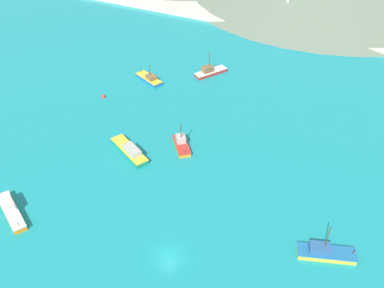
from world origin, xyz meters
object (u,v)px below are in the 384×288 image
at_px(fishing_boat_6, 210,71).
at_px(buoy_0, 103,97).
at_px(fishing_boat_0, 325,252).
at_px(fishing_boat_2, 149,79).
at_px(fishing_boat_1, 130,151).
at_px(fishing_boat_7, 181,144).
at_px(fishing_boat_8, 11,210).

bearing_deg(fishing_boat_6, buoy_0, -130.31).
height_order(fishing_boat_0, fishing_boat_2, fishing_boat_0).
bearing_deg(fishing_boat_1, fishing_boat_7, 38.71).
bearing_deg(fishing_boat_7, fishing_boat_0, -24.29).
distance_m(fishing_boat_7, buoy_0, 27.13).
distance_m(fishing_boat_0, fishing_boat_6, 60.36).
height_order(fishing_boat_2, fishing_boat_8, fishing_boat_2).
bearing_deg(buoy_0, fishing_boat_7, -19.34).
height_order(fishing_boat_1, fishing_boat_2, fishing_boat_2).
bearing_deg(buoy_0, fishing_boat_6, 49.69).
bearing_deg(fishing_boat_2, buoy_0, -117.10).
relative_size(fishing_boat_1, fishing_boat_6, 1.21).
height_order(fishing_boat_1, buoy_0, fishing_boat_1).
bearing_deg(fishing_boat_7, fishing_boat_6, 103.64).
bearing_deg(fishing_boat_8, fishing_boat_7, 58.98).
bearing_deg(fishing_boat_0, fishing_boat_1, 168.71).
bearing_deg(fishing_boat_0, fishing_boat_6, 131.55).
height_order(fishing_boat_6, fishing_boat_8, fishing_boat_6).
bearing_deg(fishing_boat_8, fishing_boat_1, 67.43).
distance_m(fishing_boat_2, buoy_0, 13.06).
distance_m(fishing_boat_7, fishing_boat_8, 34.40).
bearing_deg(fishing_boat_2, fishing_boat_7, -46.36).
relative_size(fishing_boat_2, buoy_0, 8.26).
relative_size(fishing_boat_0, fishing_boat_7, 1.37).
bearing_deg(fishing_boat_6, fishing_boat_1, -91.27).
height_order(fishing_boat_0, fishing_boat_7, fishing_boat_0).
distance_m(fishing_boat_1, fishing_boat_2, 29.49).
distance_m(fishing_boat_0, fishing_boat_1, 41.66).
relative_size(fishing_boat_0, fishing_boat_2, 1.12).
height_order(fishing_boat_0, buoy_0, fishing_boat_0).
bearing_deg(fishing_boat_8, fishing_boat_0, 16.32).
distance_m(fishing_boat_2, fishing_boat_8, 50.12).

